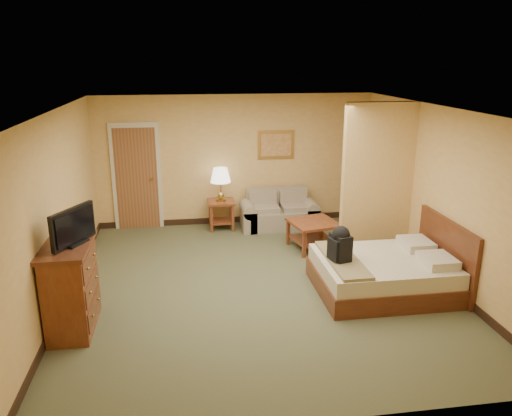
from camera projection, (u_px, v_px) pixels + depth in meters
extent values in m
plane|color=#4E5235|center=(258.00, 284.00, 7.51)|extent=(6.00, 6.00, 0.00)
plane|color=white|center=(259.00, 110.00, 6.75)|extent=(6.00, 6.00, 0.00)
cube|color=#DBAB5D|center=(235.00, 160.00, 9.97)|extent=(5.50, 0.02, 2.60)
cube|color=#DBAB5D|center=(58.00, 210.00, 6.74)|extent=(0.02, 6.00, 2.60)
cube|color=#DBAB5D|center=(438.00, 194.00, 7.52)|extent=(0.02, 6.00, 2.60)
cube|color=#DBAB5D|center=(377.00, 181.00, 8.31)|extent=(1.20, 0.15, 2.60)
cube|color=beige|center=(137.00, 176.00, 9.73)|extent=(0.94, 0.06, 2.10)
cube|color=brown|center=(137.00, 179.00, 9.73)|extent=(0.80, 0.04, 2.00)
cylinder|color=#A98C3E|center=(152.00, 179.00, 9.72)|extent=(0.04, 0.12, 0.04)
cube|color=black|center=(236.00, 219.00, 10.32)|extent=(5.50, 0.02, 0.12)
cube|color=gray|center=(279.00, 219.00, 9.96)|extent=(1.25, 0.67, 0.37)
cube|color=gray|center=(277.00, 196.00, 10.12)|extent=(1.25, 0.16, 0.39)
cube|color=gray|center=(248.00, 219.00, 9.86)|extent=(0.27, 0.67, 0.42)
cube|color=gray|center=(310.00, 216.00, 10.04)|extent=(0.27, 0.67, 0.42)
cube|color=maroon|center=(221.00, 202.00, 9.81)|extent=(0.52, 0.52, 0.04)
cube|color=maroon|center=(221.00, 221.00, 9.92)|extent=(0.44, 0.44, 0.03)
cube|color=maroon|center=(211.00, 219.00, 9.66)|extent=(0.05, 0.05, 0.53)
cube|color=maroon|center=(233.00, 218.00, 9.72)|extent=(0.05, 0.05, 0.53)
cube|color=maroon|center=(210.00, 213.00, 10.06)|extent=(0.05, 0.05, 0.53)
cube|color=maroon|center=(231.00, 212.00, 10.12)|extent=(0.05, 0.05, 0.53)
cylinder|color=#A98C3E|center=(221.00, 200.00, 9.79)|extent=(0.20, 0.20, 0.04)
cylinder|color=#A98C3E|center=(221.00, 187.00, 9.72)|extent=(0.03, 0.03, 0.33)
cone|color=white|center=(220.00, 175.00, 9.65)|extent=(0.40, 0.40, 0.28)
cube|color=maroon|center=(314.00, 223.00, 8.79)|extent=(0.92, 0.92, 0.04)
cube|color=maroon|center=(313.00, 239.00, 8.88)|extent=(0.79, 0.79, 0.03)
cube|color=maroon|center=(299.00, 244.00, 8.50)|extent=(0.06, 0.06, 0.47)
cube|color=maroon|center=(326.00, 229.00, 9.23)|extent=(0.06, 0.06, 0.47)
cube|color=#B78E3F|center=(276.00, 145.00, 9.98)|extent=(0.73, 0.03, 0.57)
cube|color=#B46C37|center=(276.00, 145.00, 9.96)|extent=(0.61, 0.02, 0.45)
cube|color=maroon|center=(72.00, 289.00, 6.15)|extent=(0.49, 0.98, 1.07)
cube|color=#4E2212|center=(67.00, 247.00, 5.99)|extent=(0.55, 1.05, 0.05)
cube|color=black|center=(75.00, 243.00, 5.99)|extent=(0.31, 0.37, 0.03)
cube|color=black|center=(73.00, 226.00, 5.93)|extent=(0.40, 0.68, 0.44)
cube|color=#4E2212|center=(382.00, 282.00, 7.27)|extent=(1.89, 1.51, 0.28)
cube|color=beige|center=(383.00, 265.00, 7.20)|extent=(1.83, 1.45, 0.23)
cube|color=#4E2212|center=(446.00, 254.00, 7.30)|extent=(0.06, 1.61, 1.04)
cube|color=beige|center=(437.00, 261.00, 6.93)|extent=(0.42, 0.52, 0.13)
cube|color=beige|center=(416.00, 244.00, 7.56)|extent=(0.42, 0.52, 0.13)
cube|color=olive|center=(342.00, 259.00, 7.07)|extent=(0.42, 1.42, 0.05)
cube|color=black|center=(340.00, 249.00, 6.97)|extent=(0.28, 0.35, 0.41)
sphere|color=black|center=(341.00, 235.00, 6.91)|extent=(0.25, 0.25, 0.25)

